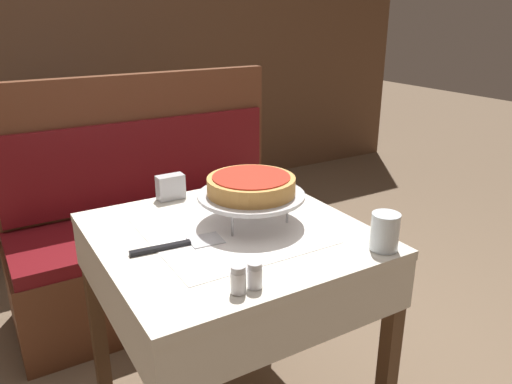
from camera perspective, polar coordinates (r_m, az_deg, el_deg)
The scene contains 12 objects.
dining_table_front at distance 1.64m, azimuth -2.92°, elevation -7.97°, with size 0.81×0.81×0.75m.
dining_table_rear at distance 3.24m, azimuth -20.91°, elevation 4.80°, with size 0.75×0.75×0.74m.
booth_bench at distance 2.54m, azimuth -10.95°, elevation -5.63°, with size 1.39×0.54×1.12m.
back_wall_panel at distance 3.75m, azimuth -21.41°, elevation 15.72°, with size 6.00×0.04×2.40m, color brown.
pizza_pan_stand at distance 1.61m, azimuth -0.55°, elevation -0.51°, with size 0.35×0.35×0.10m.
deep_dish_pizza at distance 1.59m, azimuth -0.55°, elevation 0.82°, with size 0.28×0.28×0.06m.
pizza_server at distance 1.50m, azimuth -8.63°, elevation -5.95°, with size 0.28×0.09×0.01m.
water_glass_near at distance 1.49m, azimuth 14.51°, elevation -4.39°, with size 0.08×0.08×0.11m.
salt_shaker at distance 1.24m, azimuth -2.04°, elevation -9.94°, with size 0.04×0.04×0.07m.
pepper_shaker at distance 1.26m, azimuth -0.15°, elevation -9.48°, with size 0.04×0.04×0.07m.
napkin_holder at distance 1.86m, azimuth -9.74°, elevation 0.57°, with size 0.10×0.05×0.09m.
condiment_caddy at distance 3.18m, azimuth -19.70°, elevation 7.85°, with size 0.12×0.12×0.18m.
Camera 1 is at (-0.67, -1.28, 1.41)m, focal length 35.00 mm.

